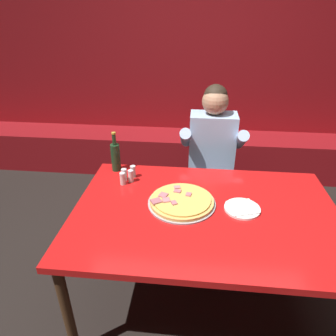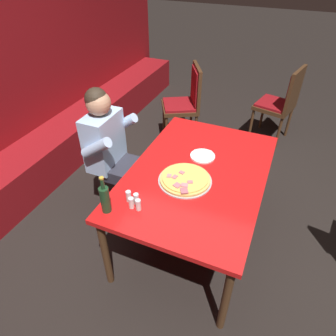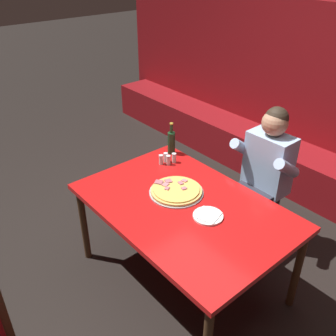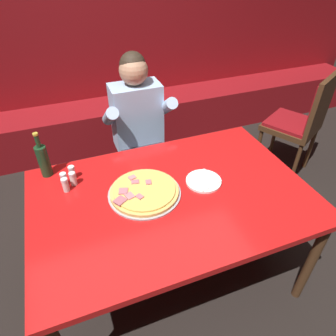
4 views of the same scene
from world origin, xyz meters
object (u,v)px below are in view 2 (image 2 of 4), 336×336
Objects in this scene: shaker_black_pepper at (131,203)px; dining_chair_near_right at (282,100)px; main_dining_table at (197,178)px; shaker_oregano at (138,205)px; beer_bottle at (105,199)px; diner_seated_blue_shirt at (113,150)px; shaker_red_pepper_flakes at (136,199)px; dining_chair_far_right at (186,100)px; plate_white_paper at (203,156)px; pizza at (185,179)px; shaker_parmesan at (129,197)px.

dining_chair_near_right is (2.58, -0.75, -0.21)m from shaker_black_pepper.
dining_chair_near_right is (2.03, -0.46, -0.11)m from main_dining_table.
main_dining_table is 18.10× the size of shaker_oregano.
diner_seated_blue_shirt is (0.70, 0.39, -0.15)m from beer_bottle.
dining_chair_near_right is (2.68, -0.89, -0.28)m from beer_bottle.
shaker_oregano is at bearing -139.31° from shaker_red_pepper_flakes.
dining_chair_far_right is (2.08, 0.37, -0.19)m from shaker_black_pepper.
shaker_red_pepper_flakes is 0.07× the size of diner_seated_blue_shirt.
shaker_red_pepper_flakes is 0.09× the size of dining_chair_near_right.
plate_white_paper is at bearing -19.22° from shaker_red_pepper_flakes.
shaker_parmesan reaches higher than pizza.
shaker_red_pepper_flakes is (0.14, -0.15, -0.07)m from beer_bottle.
diner_seated_blue_shirt is at bearing 40.92° from shaker_black_pepper.
shaker_parmesan is at bearing 145.64° from main_dining_table.
shaker_red_pepper_flakes is 0.08× the size of dining_chair_far_right.
beer_bottle reaches higher than dining_chair_far_right.
dining_chair_near_right is (2.53, -0.80, -0.21)m from shaker_parmesan.
shaker_red_pepper_flakes reaches higher than plate_white_paper.
beer_bottle is 0.29× the size of dining_chair_near_right.
shaker_oregano is (-0.41, 0.19, 0.02)m from pizza.
shaker_parmesan is at bearing 87.58° from shaker_red_pepper_flakes.
shaker_red_pepper_flakes is at bearing -14.07° from shaker_black_pepper.
diner_seated_blue_shirt is (-0.15, 0.79, -0.05)m from plate_white_paper.
shaker_black_pepper is at bearing -135.67° from shaker_parmesan.
plate_white_paper is at bearing -25.24° from beer_bottle.
shaker_parmesan is 0.09× the size of dining_chair_near_right.
main_dining_table is at bearing 167.37° from dining_chair_near_right.
shaker_parmesan is (0.05, 0.05, 0.00)m from shaker_black_pepper.
main_dining_table is 18.10× the size of shaker_parmesan.
pizza is at bearing -24.54° from shaker_oregano.
shaker_parmesan is 1.00× the size of shaker_oregano.
pizza is at bearing -38.94° from shaker_parmesan.
dining_chair_far_right is at bearing -6.28° from diner_seated_blue_shirt.
dining_chair_far_right reaches higher than shaker_parmesan.
pizza is at bearing -30.27° from shaker_black_pepper.
main_dining_table is 1.55× the size of dining_chair_near_right.
shaker_oregano is 0.85m from diner_seated_blue_shirt.
diner_seated_blue_shirt reaches higher than shaker_red_pepper_flakes.
shaker_red_pepper_flakes is (-0.72, 0.25, 0.03)m from plate_white_paper.
diner_seated_blue_shirt reaches higher than plate_white_paper.
shaker_parmesan is 0.06m from shaker_red_pepper_flakes.
pizza is 1.79m from dining_chair_far_right.
pizza is 0.32× the size of diner_seated_blue_shirt.
shaker_black_pepper is (-0.77, 0.26, 0.03)m from plate_white_paper.
diner_seated_blue_shirt is at bearing 100.98° from plate_white_paper.
diner_seated_blue_shirt is at bearing 147.03° from dining_chair_near_right.
dining_chair_near_right reaches higher than pizza.
beer_bottle is 3.40× the size of shaker_black_pepper.
main_dining_table is 0.63m from shaker_black_pepper.
shaker_oregano is 1.00× the size of shaker_red_pepper_flakes.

